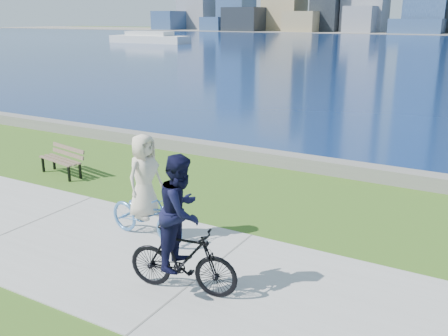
% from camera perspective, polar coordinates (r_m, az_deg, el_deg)
% --- Properties ---
extents(ground, '(320.00, 320.00, 0.00)m').
position_cam_1_polar(ground, '(10.44, -21.65, -6.13)').
color(ground, '#315616').
rests_on(ground, ground).
extents(concrete_path, '(80.00, 3.50, 0.02)m').
position_cam_1_polar(concrete_path, '(10.44, -21.65, -6.07)').
color(concrete_path, '#9F9E9A').
rests_on(concrete_path, ground).
extents(seawall, '(90.00, 0.50, 0.35)m').
position_cam_1_polar(seawall, '(14.77, -2.88, 2.39)').
color(seawall, slate).
rests_on(seawall, ground).
extents(ferry_near, '(12.90, 3.69, 1.75)m').
position_cam_1_polar(ferry_near, '(79.42, -8.51, 14.46)').
color(ferry_near, silver).
rests_on(ferry_near, ground).
extents(park_bench, '(1.45, 0.74, 0.72)m').
position_cam_1_polar(park_bench, '(13.29, -17.92, 1.09)').
color(park_bench, black).
rests_on(park_bench, ground).
extents(cyclist_woman, '(0.80, 1.78, 1.93)m').
position_cam_1_polar(cyclist_woman, '(8.98, -8.95, -3.73)').
color(cyclist_woman, '#5085C3').
rests_on(cyclist_woman, ground).
extents(cyclist_man, '(0.78, 1.73, 2.08)m').
position_cam_1_polar(cyclist_man, '(7.15, -4.84, -7.76)').
color(cyclist_man, black).
rests_on(cyclist_man, ground).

